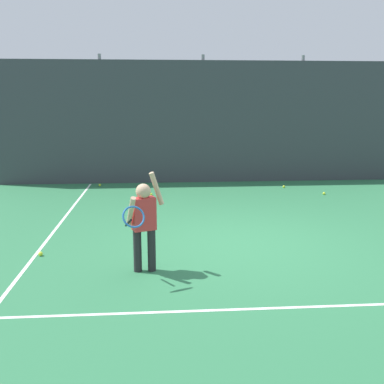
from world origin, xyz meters
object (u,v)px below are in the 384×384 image
Objects in this scene: tennis_ball_1 at (151,194)px; tennis_ball_3 at (324,193)px; tennis_player at (144,220)px; tennis_ball_0 at (153,220)px; tennis_ball_4 at (100,185)px; tennis_ball_5 at (41,254)px; tennis_ball_2 at (284,187)px.

tennis_ball_1 is 4.22m from tennis_ball_3.
tennis_player is 2.66m from tennis_ball_0.
tennis_ball_3 is 5.82m from tennis_ball_4.
tennis_ball_3 is at bearing 27.40° from tennis_ball_0.
tennis_player is at bearing -25.33° from tennis_ball_5.
tennis_ball_0 is 1.00× the size of tennis_ball_3.
tennis_ball_0 is 3.98m from tennis_ball_4.
tennis_ball_5 is (-5.81, -3.98, 0.00)m from tennis_ball_3.
tennis_ball_2 is (3.51, 5.66, -0.69)m from tennis_player.
tennis_player reaches higher than tennis_ball_2.
tennis_ball_2 is 1.00× the size of tennis_ball_4.
tennis_player reaches higher than tennis_ball_0.
tennis_ball_1 is at bearing -168.67° from tennis_ball_2.
tennis_ball_2 is at bearing 11.33° from tennis_ball_1.
tennis_player is 6.45m from tennis_ball_4.
tennis_ball_2 is 1.00× the size of tennis_ball_5.
tennis_ball_0 is 2.39m from tennis_ball_1.
tennis_player is 20.46× the size of tennis_ball_2.
tennis_ball_1 is 1.00× the size of tennis_ball_3.
tennis_ball_3 is (0.74, -0.93, 0.00)m from tennis_ball_2.
tennis_ball_5 is at bearing 133.71° from tennis_player.
tennis_ball_0 is at bearing 47.89° from tennis_ball_5.
tennis_ball_0 is 1.00× the size of tennis_ball_2.
tennis_ball_0 and tennis_ball_5 have the same top height.
tennis_ball_2 is at bearing 44.12° from tennis_ball_5.
tennis_ball_5 is (-5.07, -4.92, 0.00)m from tennis_ball_2.
tennis_ball_2 is at bearing -7.21° from tennis_ball_4.
tennis_player is 5.01m from tennis_ball_1.
tennis_player reaches higher than tennis_ball_4.
tennis_player is 6.69m from tennis_ball_2.
tennis_ball_2 is 1.00× the size of tennis_ball_3.
tennis_ball_0 and tennis_ball_4 have the same top height.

